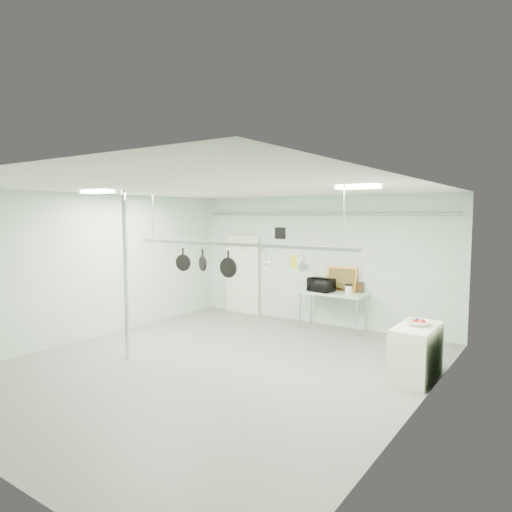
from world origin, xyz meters
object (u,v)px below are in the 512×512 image
Objects in this scene: pot_rack at (235,243)px; skillet_right at (228,264)px; side_cabinet at (416,352)px; fruit_bowl at (418,323)px; chrome_pole at (126,275)px; coffee_canister at (349,290)px; skillet_left at (183,259)px; prep_table at (333,295)px; skillet_mid at (203,260)px; microwave at (321,285)px.

pot_rack reaches higher than skillet_right.
fruit_bowl reaches higher than side_cabinet.
chrome_pole reaches higher than pot_rack.
pot_rack is 0.42m from skillet_right.
chrome_pole is at bearing -157.59° from side_cabinet.
pot_rack is 23.55× the size of coffee_canister.
skillet_right is (1.13, 0.00, -0.04)m from skillet_left.
fruit_bowl is at bearing -40.21° from prep_table.
skillet_right is (-3.10, -1.10, 1.38)m from side_cabinet.
skillet_left is 1.08× the size of skillet_mid.
side_cabinet is at bearing -40.79° from prep_table.
prep_table is at bearing 76.93° from skillet_right.
fruit_bowl is at bearing 22.66° from chrome_pole.
skillet_mid reaches higher than microwave.
side_cabinet is at bearing -44.95° from coffee_canister.
coffee_canister is (0.70, -0.02, -0.06)m from microwave.
coffee_canister is at bearing 135.05° from side_cabinet.
coffee_canister is at bearing 75.39° from pot_rack.
chrome_pole is 4.85m from prep_table.
prep_table is at bearing 168.28° from coffee_canister.
chrome_pole reaches higher than coffee_canister.
fruit_bowl is (2.13, -2.08, -0.06)m from coffee_canister.
skillet_right reaches higher than microwave.
chrome_pole is 5.48× the size of microwave.
pot_rack is at bearing -104.61° from coffee_canister.
skillet_right is (-0.28, -3.23, 0.77)m from microwave.
side_cabinet is 3.58m from microwave.
side_cabinet is (2.55, -2.20, -0.38)m from prep_table.
chrome_pole is 2.67× the size of side_cabinet.
side_cabinet is 2.97× the size of skillet_mid.
skillet_right is at bearing -160.45° from side_cabinet.
side_cabinet is 5.89× the size of coffee_canister.
coffee_canister is 0.40× the size of skillet_right.
skillet_left is (-1.41, -3.23, 0.80)m from microwave.
prep_table is at bearing 83.09° from pot_rack.
pot_rack is (-0.40, -3.30, 1.40)m from prep_table.
fruit_bowl is 0.95× the size of skillet_mid.
microwave is at bearing 63.75° from chrome_pole.
prep_table is 3.65m from skillet_mid.
prep_table is 4.19× the size of fruit_bowl.
side_cabinet is (4.85, 2.00, -1.15)m from chrome_pole.
side_cabinet is 3.57m from skillet_right.
pot_rack is (-2.95, -1.10, 1.78)m from side_cabinet.
pot_rack is at bearing -159.55° from side_cabinet.
skillet_mid is (-1.17, -3.30, 1.05)m from prep_table.
microwave is at bearing 99.48° from skillet_mid.
fruit_bowl is at bearing 64.23° from side_cabinet.
coffee_canister is at bearing 42.42° from skillet_left.
chrome_pole reaches higher than prep_table.
prep_table is at bearing 139.79° from fruit_bowl.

